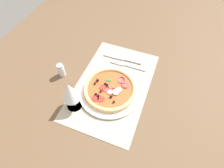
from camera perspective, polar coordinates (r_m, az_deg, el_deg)
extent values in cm
cube|color=brown|center=(82.40, 0.29, -0.89)|extent=(190.00, 140.00, 2.40)
cube|color=#A39984|center=(81.26, 0.29, -0.32)|extent=(50.26, 31.50, 0.40)
cylinder|color=white|center=(78.61, -0.64, -2.15)|extent=(27.57, 27.57, 1.05)
cylinder|color=tan|center=(77.76, -0.64, -1.73)|extent=(23.19, 23.19, 1.00)
torus|color=tan|center=(77.05, -0.65, -1.37)|extent=(23.14, 23.14, 1.80)
cylinder|color=#C64C23|center=(77.23, -0.65, -1.46)|extent=(19.02, 19.02, 0.30)
ellipsoid|color=beige|center=(75.60, -0.73, -2.58)|extent=(2.45, 2.21, 0.74)
ellipsoid|color=beige|center=(76.34, 2.33, -1.77)|extent=(2.62, 2.36, 0.79)
ellipsoid|color=beige|center=(75.47, 1.19, -2.57)|extent=(3.26, 2.93, 0.98)
sphere|color=black|center=(77.35, -1.54, -0.38)|extent=(1.20, 1.20, 1.20)
sphere|color=black|center=(79.09, -4.62, 1.21)|extent=(1.34, 1.34, 1.34)
sphere|color=black|center=(78.37, -5.45, 0.26)|extent=(1.09, 1.09, 1.09)
sphere|color=black|center=(75.79, -3.57, -2.30)|extent=(1.06, 1.06, 1.06)
sphere|color=black|center=(74.07, -0.30, -4.02)|extent=(1.27, 1.27, 1.27)
sphere|color=black|center=(74.58, -4.39, -3.71)|extent=(1.19, 1.19, 1.19)
sphere|color=black|center=(75.11, -5.19, -3.21)|extent=(1.15, 1.15, 1.15)
sphere|color=black|center=(77.85, -2.15, 0.10)|extent=(1.19, 1.19, 1.19)
sphere|color=black|center=(72.89, 0.62, -5.70)|extent=(1.08, 1.08, 1.08)
torus|color=#8E3D75|center=(77.90, 4.30, -0.45)|extent=(3.30, 3.25, 1.29)
torus|color=#8E3D75|center=(76.69, -1.80, -1.54)|extent=(3.24, 3.20, 1.20)
torus|color=#8E3D75|center=(76.17, 0.36, -2.09)|extent=(3.11, 3.11, 0.78)
torus|color=#8E3D75|center=(79.56, 2.97, 1.31)|extent=(3.86, 3.82, 1.34)
cylinder|color=#A3281E|center=(74.14, -3.53, -4.82)|extent=(2.95, 2.95, 0.30)
cylinder|color=#A3281E|center=(76.26, -0.52, -2.12)|extent=(2.41, 2.41, 0.30)
cylinder|color=#A3281E|center=(74.52, -5.35, -4.56)|extent=(3.00, 3.00, 0.30)
cylinder|color=#A3281E|center=(77.28, -3.05, -1.12)|extent=(2.69, 2.69, 0.30)
ellipsoid|color=#2D6B28|center=(79.39, -1.12, 1.17)|extent=(2.17, 3.09, 0.30)
ellipsoid|color=#2D6B28|center=(75.90, 0.73, -2.47)|extent=(3.01, 1.88, 0.30)
cube|color=#B2B5BA|center=(88.02, 7.29, 5.29)|extent=(0.93, 11.16, 0.44)
cube|color=#B2B5BA|center=(89.10, 3.07, 6.53)|extent=(2.21, 2.53, 0.44)
cube|color=#B2B5BA|center=(90.41, 1.21, 7.51)|extent=(0.33, 4.32, 0.44)
cube|color=#B2B5BA|center=(90.02, 1.07, 7.25)|extent=(0.33, 4.32, 0.44)
cube|color=#B2B5BA|center=(89.64, 0.94, 6.99)|extent=(0.33, 4.32, 0.44)
cube|color=#B2B5BA|center=(89.26, 0.80, 6.73)|extent=(0.33, 4.32, 0.44)
cube|color=#B2B5BA|center=(90.62, 6.84, 7.27)|extent=(1.56, 8.44, 0.62)
cube|color=#B2B5BA|center=(92.36, 0.80, 8.78)|extent=(2.36, 11.66, 0.44)
cylinder|color=silver|center=(77.27, -11.85, -6.64)|extent=(6.40, 6.40, 0.40)
cylinder|color=silver|center=(74.55, -12.27, -5.43)|extent=(0.80, 0.80, 6.00)
cone|color=silver|center=(68.55, -13.31, -2.35)|extent=(7.20, 7.20, 8.50)
cone|color=red|center=(68.69, -13.28, -2.43)|extent=(6.28, 6.28, 7.35)
cylinder|color=silver|center=(86.38, -15.86, 4.08)|extent=(3.20, 3.20, 5.50)
cylinder|color=#ADADB2|center=(83.95, -16.37, 5.54)|extent=(2.88, 2.88, 1.20)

